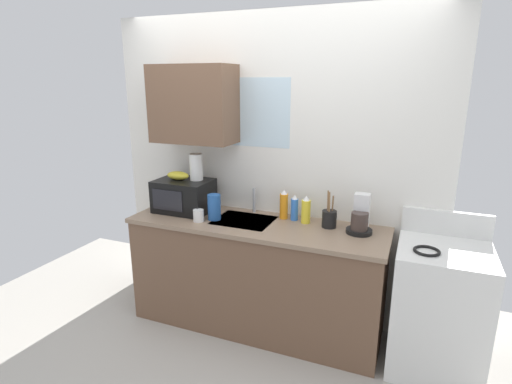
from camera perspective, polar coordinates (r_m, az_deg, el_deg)
kitchen_wall_assembly at (r=3.38m, az=0.48°, el=4.62°), size 2.80×0.42×2.50m
counter_unit at (r=3.35m, az=-0.04°, el=-11.44°), size 2.03×0.63×0.90m
sink_faucet at (r=3.40m, az=-0.24°, el=-1.16°), size 0.03×0.03×0.21m
stove_range at (r=3.17m, az=24.28°, el=-14.69°), size 0.60×0.60×1.08m
microwave at (r=3.48m, az=-10.13°, el=-0.50°), size 0.46×0.35×0.27m
banana_bunch at (r=3.46m, az=-10.94°, el=2.30°), size 0.20×0.11×0.07m
paper_towel_roll at (r=3.41m, az=-8.43°, el=3.51°), size 0.11×0.11×0.22m
coffee_maker at (r=3.06m, az=14.49°, el=-3.60°), size 0.19×0.21×0.28m
dish_soap_bottle_orange at (r=3.25m, az=3.95°, el=-1.84°), size 0.07×0.07×0.24m
dish_soap_bottle_blue at (r=3.22m, az=5.44°, el=-2.30°), size 0.06×0.06×0.21m
dish_soap_bottle_yellow at (r=3.17m, az=7.05°, el=-2.57°), size 0.07×0.07×0.22m
cereal_canister at (r=3.24m, az=-5.92°, el=-2.12°), size 0.10×0.10×0.21m
mug_white at (r=3.23m, az=-8.11°, el=-3.30°), size 0.08×0.08×0.09m
utensil_crock at (r=3.11m, az=10.29°, el=-3.67°), size 0.11×0.11×0.28m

